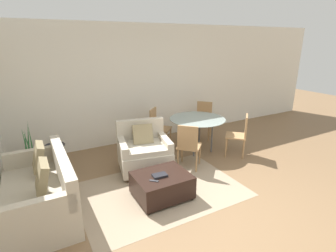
{
  "coord_description": "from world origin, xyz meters",
  "views": [
    {
      "loc": [
        -2.21,
        -2.41,
        2.37
      ],
      "look_at": [
        0.18,
        1.92,
        0.75
      ],
      "focal_mm": 28.0,
      "sensor_mm": 36.0,
      "label": 1
    }
  ],
  "objects_px": {
    "armchair": "(144,152)",
    "side_table": "(56,153)",
    "potted_plant": "(31,163)",
    "dining_chair_far_right": "(204,117)",
    "tv_remote_primary": "(154,181)",
    "dining_chair_near_right": "(240,133)",
    "book_stack": "(160,175)",
    "dining_chair_far_left": "(157,125)",
    "couch": "(41,194)",
    "dining_table": "(197,122)",
    "ottoman": "(162,185)",
    "dining_chair_near_left": "(188,144)"
  },
  "relations": [
    {
      "from": "dining_chair_near_right",
      "to": "dining_chair_far_right",
      "type": "distance_m",
      "value": 1.31
    },
    {
      "from": "armchair",
      "to": "dining_chair_far_left",
      "type": "bearing_deg",
      "value": 50.75
    },
    {
      "from": "potted_plant",
      "to": "dining_chair_near_right",
      "type": "distance_m",
      "value": 4.16
    },
    {
      "from": "book_stack",
      "to": "tv_remote_primary",
      "type": "relative_size",
      "value": 1.77
    },
    {
      "from": "tv_remote_primary",
      "to": "dining_chair_near_left",
      "type": "distance_m",
      "value": 1.31
    },
    {
      "from": "side_table",
      "to": "ottoman",
      "type": "bearing_deg",
      "value": -53.62
    },
    {
      "from": "tv_remote_primary",
      "to": "dining_table",
      "type": "relative_size",
      "value": 0.11
    },
    {
      "from": "dining_table",
      "to": "side_table",
      "type": "bearing_deg",
      "value": 169.38
    },
    {
      "from": "dining_chair_far_right",
      "to": "ottoman",
      "type": "bearing_deg",
      "value": -138.88
    },
    {
      "from": "tv_remote_primary",
      "to": "dining_table",
      "type": "bearing_deg",
      "value": 38.57
    },
    {
      "from": "ottoman",
      "to": "tv_remote_primary",
      "type": "relative_size",
      "value": 6.46
    },
    {
      "from": "tv_remote_primary",
      "to": "dining_chair_near_right",
      "type": "height_order",
      "value": "dining_chair_near_right"
    },
    {
      "from": "potted_plant",
      "to": "dining_chair_far_right",
      "type": "xyz_separation_m",
      "value": [
        3.96,
        0.09,
        0.3
      ]
    },
    {
      "from": "book_stack",
      "to": "tv_remote_primary",
      "type": "distance_m",
      "value": 0.16
    },
    {
      "from": "book_stack",
      "to": "potted_plant",
      "type": "bearing_deg",
      "value": 132.64
    },
    {
      "from": "couch",
      "to": "side_table",
      "type": "distance_m",
      "value": 1.38
    },
    {
      "from": "dining_table",
      "to": "armchair",
      "type": "bearing_deg",
      "value": -169.73
    },
    {
      "from": "dining_chair_far_left",
      "to": "dining_table",
      "type": "bearing_deg",
      "value": -45.0
    },
    {
      "from": "potted_plant",
      "to": "dining_chair_far_right",
      "type": "distance_m",
      "value": 3.98
    },
    {
      "from": "ottoman",
      "to": "dining_chair_far_left",
      "type": "distance_m",
      "value": 2.14
    },
    {
      "from": "ottoman",
      "to": "couch",
      "type": "bearing_deg",
      "value": 164.46
    },
    {
      "from": "armchair",
      "to": "side_table",
      "type": "height_order",
      "value": "armchair"
    },
    {
      "from": "tv_remote_primary",
      "to": "potted_plant",
      "type": "distance_m",
      "value": 2.51
    },
    {
      "from": "couch",
      "to": "ottoman",
      "type": "xyz_separation_m",
      "value": [
        1.67,
        -0.47,
        -0.09
      ]
    },
    {
      "from": "ottoman",
      "to": "side_table",
      "type": "xyz_separation_m",
      "value": [
        -1.33,
        1.8,
        0.13
      ]
    },
    {
      "from": "couch",
      "to": "tv_remote_primary",
      "type": "distance_m",
      "value": 1.6
    },
    {
      "from": "book_stack",
      "to": "dining_chair_near_left",
      "type": "height_order",
      "value": "dining_chair_near_left"
    },
    {
      "from": "tv_remote_primary",
      "to": "side_table",
      "type": "relative_size",
      "value": 0.26
    },
    {
      "from": "dining_chair_near_left",
      "to": "book_stack",
      "type": "bearing_deg",
      "value": -145.67
    },
    {
      "from": "potted_plant",
      "to": "dining_chair_near_left",
      "type": "bearing_deg",
      "value": -24.73
    },
    {
      "from": "book_stack",
      "to": "potted_plant",
      "type": "relative_size",
      "value": 0.22
    },
    {
      "from": "book_stack",
      "to": "dining_chair_far_left",
      "type": "distance_m",
      "value": 2.17
    },
    {
      "from": "dining_chair_near_right",
      "to": "armchair",
      "type": "bearing_deg",
      "value": 168.92
    },
    {
      "from": "dining_chair_near_right",
      "to": "dining_chair_far_right",
      "type": "height_order",
      "value": "same"
    },
    {
      "from": "armchair",
      "to": "side_table",
      "type": "relative_size",
      "value": 2.16
    },
    {
      "from": "dining_table",
      "to": "dining_chair_near_right",
      "type": "relative_size",
      "value": 1.35
    },
    {
      "from": "potted_plant",
      "to": "side_table",
      "type": "distance_m",
      "value": 0.46
    },
    {
      "from": "dining_chair_near_left",
      "to": "dining_chair_near_right",
      "type": "height_order",
      "value": "same"
    },
    {
      "from": "couch",
      "to": "armchair",
      "type": "xyz_separation_m",
      "value": [
        1.82,
        0.55,
        0.05
      ]
    },
    {
      "from": "dining_chair_near_right",
      "to": "dining_chair_far_left",
      "type": "relative_size",
      "value": 1.0
    },
    {
      "from": "book_stack",
      "to": "side_table",
      "type": "bearing_deg",
      "value": 124.9
    },
    {
      "from": "dining_chair_far_left",
      "to": "potted_plant",
      "type": "bearing_deg",
      "value": -178.15
    },
    {
      "from": "potted_plant",
      "to": "dining_table",
      "type": "bearing_deg",
      "value": -9.75
    },
    {
      "from": "dining_chair_far_left",
      "to": "couch",
      "type": "bearing_deg",
      "value": -150.46
    },
    {
      "from": "dining_chair_near_right",
      "to": "dining_chair_far_right",
      "type": "xyz_separation_m",
      "value": [
        -0.0,
        1.31,
        0.0
      ]
    },
    {
      "from": "couch",
      "to": "book_stack",
      "type": "distance_m",
      "value": 1.7
    },
    {
      "from": "ottoman",
      "to": "tv_remote_primary",
      "type": "bearing_deg",
      "value": -148.25
    },
    {
      "from": "dining_chair_far_right",
      "to": "book_stack",
      "type": "bearing_deg",
      "value": -139.06
    },
    {
      "from": "ottoman",
      "to": "dining_chair_far_right",
      "type": "height_order",
      "value": "dining_chair_far_right"
    },
    {
      "from": "side_table",
      "to": "dining_table",
      "type": "distance_m",
      "value": 2.94
    }
  ]
}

